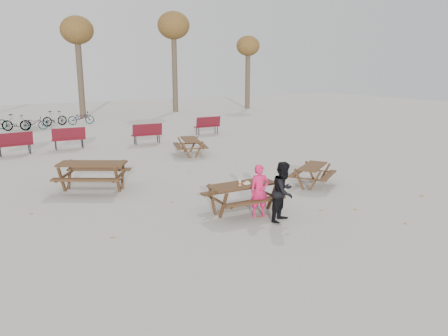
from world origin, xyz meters
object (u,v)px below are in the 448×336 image
adult (284,192)px  picnic_table_far (190,147)px  soda_bottle (240,183)px  food_tray (247,183)px  main_picnic_table (242,191)px  picnic_table_north (93,176)px  child (260,191)px  picnic_table_east (312,175)px

adult → picnic_table_far: 8.99m
soda_bottle → food_tray: bearing=10.3°
main_picnic_table → picnic_table_north: size_ratio=0.88×
main_picnic_table → child: bearing=-70.1°
adult → picnic_table_north: size_ratio=0.74×
picnic_table_far → picnic_table_north: bearing=141.7°
soda_bottle → child: size_ratio=0.12×
food_tray → adult: adult is taller
picnic_table_east → picnic_table_far: (-1.32, 6.58, 0.03)m
main_picnic_table → food_tray: food_tray is taller
main_picnic_table → soda_bottle: (-0.16, -0.13, 0.26)m
child → picnic_table_north: (-3.17, 4.62, -0.24)m
food_tray → child: bearing=-76.8°
adult → main_picnic_table: bearing=87.9°
food_tray → picnic_table_far: (2.00, 7.83, -0.44)m
picnic_table_east → child: bearing=173.3°
picnic_table_far → main_picnic_table: bearing=-179.2°
picnic_table_north → picnic_table_far: picnic_table_north is taller
adult → picnic_table_east: 3.69m
adult → picnic_table_far: size_ratio=0.92×
child → picnic_table_far: child is taller
picnic_table_north → picnic_table_far: (5.07, 3.65, -0.09)m
main_picnic_table → child: child is taller
picnic_table_north → soda_bottle: bearing=-26.1°
soda_bottle → picnic_table_far: (2.25, 7.87, -0.49)m
main_picnic_table → picnic_table_far: 8.02m
main_picnic_table → child: size_ratio=1.32×
picnic_table_north → main_picnic_table: bearing=-23.8°
food_tray → picnic_table_east: size_ratio=0.12×
food_tray → picnic_table_far: food_tray is taller
soda_bottle → main_picnic_table: bearing=38.8°
child → adult: 0.67m
child → picnic_table_east: 3.65m
adult → picnic_table_far: (1.56, 8.84, -0.41)m
main_picnic_table → soda_bottle: soda_bottle is taller
picnic_table_north → picnic_table_far: bearing=65.9°
child → picnic_table_east: bearing=45.4°
child → picnic_table_east: (3.22, 1.69, -0.35)m
main_picnic_table → picnic_table_far: size_ratio=1.09×
food_tray → child: (0.10, -0.45, -0.11)m
main_picnic_table → food_tray: 0.24m
picnic_table_far → food_tray: bearing=-178.4°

